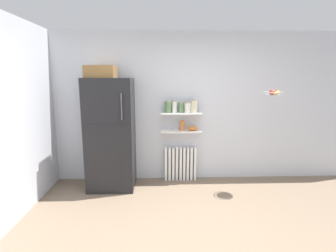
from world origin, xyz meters
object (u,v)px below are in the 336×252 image
object	(u,v)px
storage_jar_4	(194,106)
hanging_fruit_basket	(274,93)
radiator	(180,164)
storage_jar_3	(188,107)
shelf_bowl	(193,128)
storage_jar_2	(181,107)
storage_jar_1	(175,107)
vase	(182,125)
storage_jar_0	(168,107)
refrigerator	(111,131)

from	to	relation	value
storage_jar_4	hanging_fruit_basket	distance (m)	1.27
radiator	storage_jar_3	distance (m)	1.03
storage_jar_3	hanging_fruit_basket	bearing A→B (deg)	-20.08
shelf_bowl	storage_jar_2	bearing A→B (deg)	180.00
storage_jar_1	shelf_bowl	size ratio (longest dim) A/B	1.25
storage_jar_1	vase	world-z (taller)	storage_jar_1
storage_jar_1	shelf_bowl	world-z (taller)	storage_jar_1
shelf_bowl	hanging_fruit_basket	world-z (taller)	hanging_fruit_basket
hanging_fruit_basket	radiator	bearing A→B (deg)	160.32
shelf_bowl	storage_jar_1	bearing A→B (deg)	-180.00
storage_jar_0	hanging_fruit_basket	xyz separation A→B (m)	(1.61, -0.46, 0.26)
storage_jar_0	shelf_bowl	distance (m)	0.57
radiator	storage_jar_4	bearing A→B (deg)	-7.64
storage_jar_2	storage_jar_4	distance (m)	0.22
storage_jar_4	shelf_bowl	distance (m)	0.39
radiator	refrigerator	bearing A→B (deg)	-168.20
vase	shelf_bowl	xyz separation A→B (m)	(0.18, 0.00, -0.05)
refrigerator	hanging_fruit_basket	distance (m)	2.65
storage_jar_1	refrigerator	bearing A→B (deg)	-168.54
refrigerator	vase	bearing A→B (deg)	10.18
storage_jar_0	vase	size ratio (longest dim) A/B	1.19
storage_jar_3	storage_jar_4	size ratio (longest dim) A/B	0.81
radiator	hanging_fruit_basket	bearing A→B (deg)	-19.68
storage_jar_0	storage_jar_1	distance (m)	0.11
refrigerator	storage_jar_0	xyz separation A→B (m)	(0.95, 0.22, 0.38)
vase	hanging_fruit_basket	xyz separation A→B (m)	(1.36, -0.46, 0.59)
storage_jar_1	vase	bearing A→B (deg)	0.00
storage_jar_4	radiator	bearing A→B (deg)	172.36
refrigerator	storage_jar_3	distance (m)	1.36
radiator	storage_jar_1	xyz separation A→B (m)	(-0.11, -0.03, 1.03)
storage_jar_0	hanging_fruit_basket	size ratio (longest dim) A/B	0.72
storage_jar_1	radiator	bearing A→B (deg)	15.02
radiator	storage_jar_1	world-z (taller)	storage_jar_1
storage_jar_1	storage_jar_3	world-z (taller)	storage_jar_1
storage_jar_0	storage_jar_3	distance (m)	0.34
storage_jar_1	storage_jar_3	size ratio (longest dim) A/B	1.14
vase	storage_jar_1	bearing A→B (deg)	-180.00
storage_jar_2	vase	size ratio (longest dim) A/B	1.09
radiator	storage_jar_0	size ratio (longest dim) A/B	2.85
hanging_fruit_basket	storage_jar_2	bearing A→B (deg)	161.43
storage_jar_1	shelf_bowl	xyz separation A→B (m)	(0.32, 0.00, -0.38)
hanging_fruit_basket	storage_jar_1	bearing A→B (deg)	162.73
storage_jar_4	shelf_bowl	size ratio (longest dim) A/B	1.35
storage_jar_1	storage_jar_2	distance (m)	0.11
storage_jar_1	vase	xyz separation A→B (m)	(0.14, 0.00, -0.33)
shelf_bowl	hanging_fruit_basket	distance (m)	1.42
refrigerator	vase	world-z (taller)	refrigerator
vase	shelf_bowl	bearing A→B (deg)	0.00
storage_jar_4	hanging_fruit_basket	world-z (taller)	hanging_fruit_basket
storage_jar_1	storage_jar_4	size ratio (longest dim) A/B	0.92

